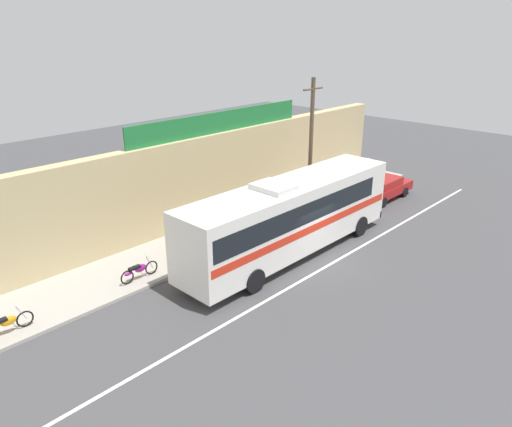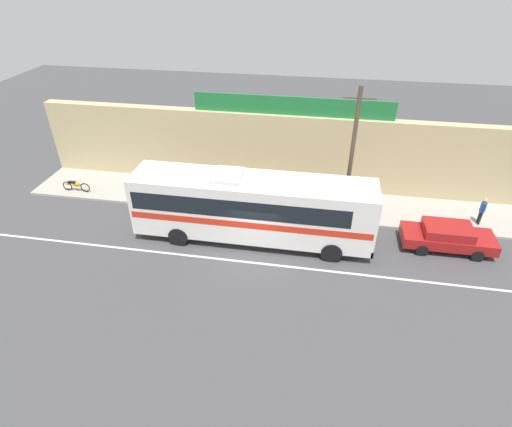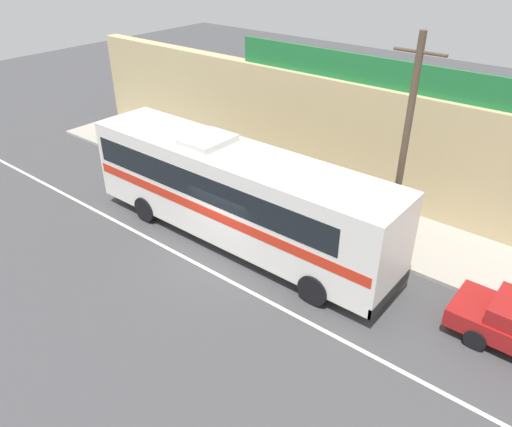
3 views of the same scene
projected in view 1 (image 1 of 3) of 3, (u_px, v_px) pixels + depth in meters
The scene contains 12 objects.
ground_plane at pixel (314, 260), 22.47m from camera, with size 70.00×70.00×0.00m, color #444447.
sidewalk_slab at pixel (236, 228), 25.79m from camera, with size 30.00×3.60×0.14m, color #A8A399.
storefront_facade at pixel (208, 178), 26.32m from camera, with size 30.00×0.70×4.80m, color tan.
storefront_billboard at pixel (221, 122), 25.92m from camera, with size 11.87×0.12×1.10m, color #1E7538.
road_center_stripe at pixel (328, 265), 21.95m from camera, with size 30.00×0.14×0.01m, color silver.
intercity_bus at pixel (290, 214), 22.24m from camera, with size 12.35×2.68×3.78m.
parked_car at pixel (383, 188), 30.08m from camera, with size 4.56×1.87×1.37m.
utility_pole at pixel (311, 145), 26.54m from camera, with size 1.60×0.22×7.52m.
motorcycle_blue at pixel (139, 270), 20.34m from camera, with size 1.82×0.56×0.94m.
motorcycle_black at pixel (6, 324), 16.71m from camera, with size 1.84×0.56×0.94m.
pedestrian_by_curb at pixel (368, 168), 33.07m from camera, with size 0.30×0.48×1.61m.
pedestrian_near_shop at pixel (263, 201), 26.76m from camera, with size 0.30×0.48×1.60m.
Camera 1 is at (-16.42, -11.94, 10.23)m, focal length 33.86 mm.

